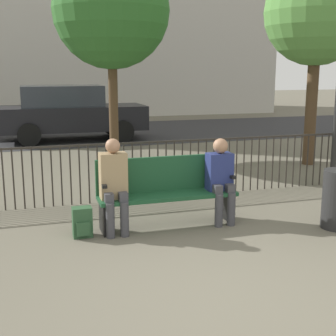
% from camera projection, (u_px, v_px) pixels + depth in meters
% --- Properties ---
extents(ground_plane, '(80.00, 80.00, 0.00)m').
position_uv_depth(ground_plane, '(240.00, 303.00, 4.23)').
color(ground_plane, '#605B4C').
extents(park_bench, '(1.86, 0.45, 0.92)m').
position_uv_depth(park_bench, '(166.00, 189.00, 6.28)').
color(park_bench, '#194728').
rests_on(park_bench, ground).
extents(seated_person_0, '(0.34, 0.39, 1.23)m').
position_uv_depth(seated_person_0, '(114.00, 182.00, 5.92)').
color(seated_person_0, '#3D3D42').
rests_on(seated_person_0, ground).
extents(seated_person_1, '(0.34, 0.39, 1.16)m').
position_uv_depth(seated_person_1, '(221.00, 176.00, 6.34)').
color(seated_person_1, '#3D3D42').
rests_on(seated_person_1, ground).
extents(backpack, '(0.24, 0.21, 0.38)m').
position_uv_depth(backpack, '(82.00, 222.00, 5.86)').
color(backpack, '#284C2D').
rests_on(backpack, ground).
extents(fence_railing, '(9.01, 0.03, 0.95)m').
position_uv_depth(fence_railing, '(141.00, 165.00, 7.51)').
color(fence_railing, '#2D2823').
rests_on(fence_railing, ground).
extents(tree_0, '(2.62, 2.62, 4.69)m').
position_uv_depth(tree_0, '(111.00, 10.00, 10.41)').
color(tree_0, '#4C3823').
rests_on(tree_0, ground).
extents(tree_1, '(2.21, 2.21, 4.36)m').
position_uv_depth(tree_1, '(317.00, 14.00, 9.80)').
color(tree_1, '#4C3823').
rests_on(tree_1, ground).
extents(street_surface, '(24.00, 6.00, 0.01)m').
position_uv_depth(street_surface, '(81.00, 133.00, 15.45)').
color(street_surface, '#2B2B2D').
rests_on(street_surface, ground).
extents(parked_car_1, '(4.20, 1.94, 1.62)m').
position_uv_depth(parked_car_1, '(70.00, 112.00, 13.83)').
color(parked_car_1, black).
rests_on(parked_car_1, ground).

